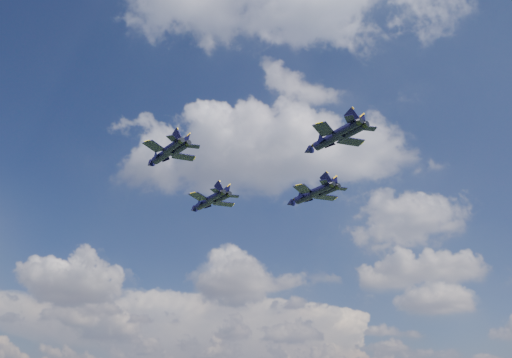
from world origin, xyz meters
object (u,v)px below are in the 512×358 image
at_px(jet_lead, 205,203).
at_px(jet_right, 306,196).
at_px(jet_left, 162,156).
at_px(jet_slot, 327,140).

distance_m(jet_lead, jet_right, 24.86).
height_order(jet_left, jet_right, jet_right).
bearing_deg(jet_left, jet_slot, -42.20).
height_order(jet_lead, jet_slot, jet_slot).
bearing_deg(jet_slot, jet_right, 54.37).
xyz_separation_m(jet_left, jet_slot, (31.32, 4.93, 2.99)).
xyz_separation_m(jet_lead, jet_slot, (31.07, -24.61, 1.03)).
distance_m(jet_lead, jet_slot, 39.65).
height_order(jet_lead, jet_left, jet_lead).
bearing_deg(jet_slot, jet_lead, 92.73).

